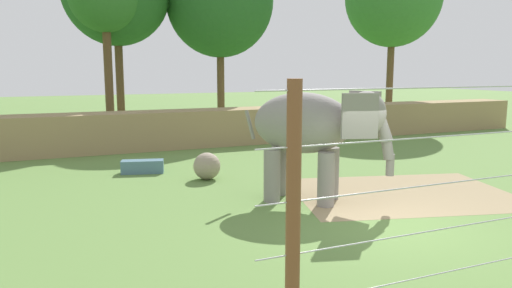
{
  "coord_description": "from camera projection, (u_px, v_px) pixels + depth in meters",
  "views": [
    {
      "loc": [
        -6.92,
        -8.42,
        3.5
      ],
      "look_at": [
        -1.64,
        3.91,
        1.4
      ],
      "focal_mm": 33.69,
      "sensor_mm": 36.0,
      "label": 1
    }
  ],
  "objects": [
    {
      "name": "enrichment_ball",
      "position": [
        207.0,
        166.0,
        15.31
      ],
      "size": [
        0.87,
        0.87,
        0.87
      ],
      "primitive_type": "sphere",
      "color": "gray",
      "rests_on": "ground"
    },
    {
      "name": "dirt_patch",
      "position": [
        403.0,
        193.0,
        13.66
      ],
      "size": [
        7.01,
        5.86,
        0.01
      ],
      "primitive_type": "cube",
      "rotation": [
        0.0,
        0.0,
        -0.26
      ],
      "color": "#937F5B",
      "rests_on": "ground"
    },
    {
      "name": "ground_plane",
      "position": [
        390.0,
        225.0,
        10.88
      ],
      "size": [
        120.0,
        120.0,
        0.0
      ],
      "primitive_type": "plane",
      "color": "#5B7F3D"
    },
    {
      "name": "feed_trough",
      "position": [
        143.0,
        167.0,
        16.29
      ],
      "size": [
        1.48,
        0.84,
        0.44
      ],
      "color": "slate",
      "rests_on": "ground"
    },
    {
      "name": "elephant",
      "position": [
        314.0,
        128.0,
        12.59
      ],
      "size": [
        3.43,
        3.2,
        2.96
      ],
      "color": "gray",
      "rests_on": "ground"
    },
    {
      "name": "tree_right_of_centre",
      "position": [
        220.0,
        1.0,
        28.03
      ],
      "size": [
        6.27,
        6.27,
        10.75
      ],
      "color": "brown",
      "rests_on": "ground"
    },
    {
      "name": "embankment_wall",
      "position": [
        214.0,
        127.0,
        22.33
      ],
      "size": [
        36.0,
        1.8,
        1.65
      ],
      "primitive_type": "cube",
      "color": "#997F56",
      "rests_on": "ground"
    }
  ]
}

